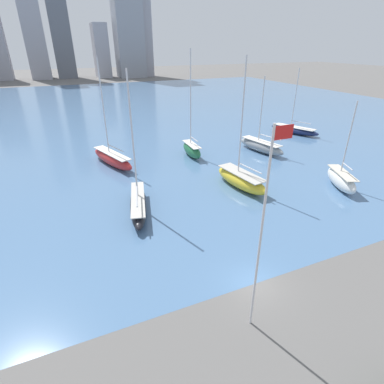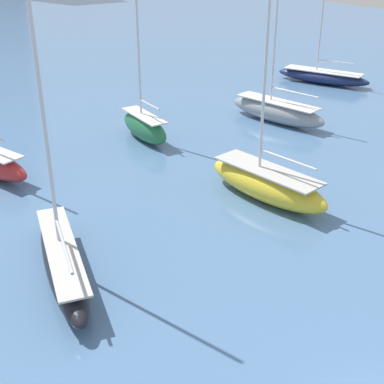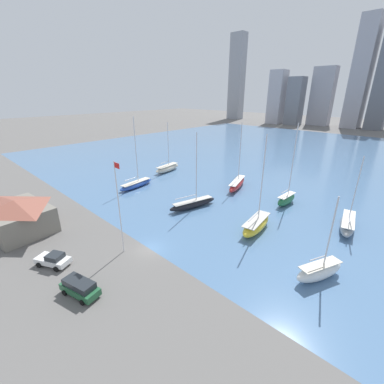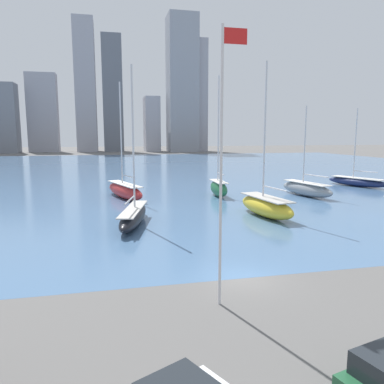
{
  "view_description": "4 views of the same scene",
  "coord_description": "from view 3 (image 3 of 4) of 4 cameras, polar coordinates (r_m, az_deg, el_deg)",
  "views": [
    {
      "loc": [
        -11.48,
        -14.2,
        16.64
      ],
      "look_at": [
        -0.91,
        10.15,
        3.51
      ],
      "focal_mm": 28.0,
      "sensor_mm": 36.0,
      "label": 1
    },
    {
      "loc": [
        -12.41,
        -6.74,
        15.15
      ],
      "look_at": [
        1.99,
        14.5,
        2.6
      ],
      "focal_mm": 50.0,
      "sensor_mm": 36.0,
      "label": 2
    },
    {
      "loc": [
        26.31,
        -18.78,
        21.31
      ],
      "look_at": [
        -4.39,
        13.43,
        3.98
      ],
      "focal_mm": 24.0,
      "sensor_mm": 36.0,
      "label": 3
    },
    {
      "loc": [
        -7.58,
        -19.85,
        8.41
      ],
      "look_at": [
        0.52,
        16.05,
        2.74
      ],
      "focal_mm": 35.0,
      "sensor_mm": 36.0,
      "label": 4
    }
  ],
  "objects": [
    {
      "name": "flag_pole",
      "position": [
        35.64,
        -15.9,
        -2.98
      ],
      "size": [
        1.24,
        0.14,
        13.33
      ],
      "color": "silver",
      "rests_on": "ground_plane"
    },
    {
      "name": "sailboat_white",
      "position": [
        35.93,
        26.45,
        -15.44
      ],
      "size": [
        4.44,
        7.11,
        10.81
      ],
      "rotation": [
        0.0,
        0.0,
        -0.4
      ],
      "color": "white",
      "rests_on": "harbor_water"
    },
    {
      "name": "sailboat_black",
      "position": [
        50.44,
        0.21,
        -2.56
      ],
      "size": [
        4.16,
        10.48,
        14.67
      ],
      "rotation": [
        0.0,
        0.0,
        -0.24
      ],
      "color": "black",
      "rests_on": "harbor_water"
    },
    {
      "name": "ground_plane",
      "position": [
        38.72,
        -9.26,
        -12.44
      ],
      "size": [
        500.0,
        500.0,
        0.0
      ],
      "primitive_type": "plane",
      "color": "#605E5B"
    },
    {
      "name": "sailboat_gray",
      "position": [
        50.03,
        31.32,
        -5.98
      ],
      "size": [
        4.06,
        9.77,
        12.25
      ],
      "rotation": [
        0.0,
        0.0,
        0.2
      ],
      "color": "gray",
      "rests_on": "harbor_water"
    },
    {
      "name": "sailboat_green",
      "position": [
        55.19,
        20.25,
        -1.44
      ],
      "size": [
        1.92,
        6.47,
        16.16
      ],
      "rotation": [
        0.0,
        0.0,
        -0.03
      ],
      "color": "#236B3D",
      "rests_on": "harbor_water"
    },
    {
      "name": "sailboat_red",
      "position": [
        61.7,
        9.98,
        1.81
      ],
      "size": [
        5.32,
        10.84,
        15.15
      ],
      "rotation": [
        0.0,
        0.0,
        0.33
      ],
      "color": "#B72828",
      "rests_on": "harbor_water"
    },
    {
      "name": "harbor_water",
      "position": [
        95.02,
        26.53,
        6.07
      ],
      "size": [
        180.0,
        140.0,
        0.0
      ],
      "color": "#4C7099",
      "rests_on": "ground_plane"
    },
    {
      "name": "distant_city_skyline",
      "position": [
        192.19,
        34.09,
        19.64
      ],
      "size": [
        152.82,
        23.32,
        64.82
      ],
      "color": "#8E939E",
      "rests_on": "ground_plane"
    },
    {
      "name": "boat_shed",
      "position": [
        50.3,
        -34.29,
        -4.38
      ],
      "size": [
        11.66,
        9.08,
        5.39
      ],
      "rotation": [
        0.0,
        0.0,
        0.1
      ],
      "color": "slate",
      "rests_on": "ground_plane"
    },
    {
      "name": "parked_pickup_white",
      "position": [
        39.24,
        -28.43,
        -13.04
      ],
      "size": [
        4.87,
        3.74,
        1.73
      ],
      "rotation": [
        0.0,
        0.0,
        -1.11
      ],
      "color": "white",
      "rests_on": "ground_plane"
    },
    {
      "name": "sailboat_blue",
      "position": [
        62.78,
        -12.3,
        1.77
      ],
      "size": [
        3.51,
        10.0,
        16.4
      ],
      "rotation": [
        0.0,
        0.0,
        0.14
      ],
      "color": "#284CA8",
      "rests_on": "harbor_water"
    },
    {
      "name": "sailboat_cream",
      "position": [
        74.22,
        -5.49,
        5.32
      ],
      "size": [
        3.72,
        9.69,
        13.75
      ],
      "rotation": [
        0.0,
        0.0,
        0.15
      ],
      "color": "beige",
      "rests_on": "harbor_water"
    },
    {
      "name": "parked_suv_green",
      "position": [
        33.04,
        -23.68,
        -18.79
      ],
      "size": [
        5.07,
        3.02,
        1.87
      ],
      "rotation": [
        0.0,
        0.0,
        1.82
      ],
      "color": "#235B38",
      "rests_on": "ground_plane"
    },
    {
      "name": "sailboat_yellow",
      "position": [
        43.66,
        14.08,
        -6.97
      ],
      "size": [
        3.8,
        9.16,
        15.64
      ],
      "rotation": [
        0.0,
        0.0,
        0.14
      ],
      "color": "yellow",
      "rests_on": "harbor_water"
    }
  ]
}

